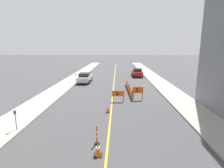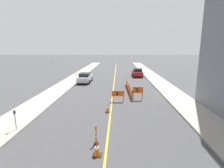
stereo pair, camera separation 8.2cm
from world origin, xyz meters
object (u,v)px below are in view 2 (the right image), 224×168
Objects in this scene: parked_car_curb_near at (85,78)px; parking_meter_far_curb at (76,76)px; delineator_post_rear at (96,136)px; traffic_cone_fourth at (108,108)px; arrow_barricade_primary at (118,94)px; traffic_cone_third at (97,150)px; parking_meter_near_curb at (15,116)px; arrow_barricade_secondary at (138,91)px; parked_car_curb_mid at (137,72)px.

parking_meter_far_curb is (-1.51, 0.29, 0.26)m from parked_car_curb_near.
parking_meter_far_curb is at bearing 106.64° from delineator_post_rear.
traffic_cone_fourth is 3.28m from arrow_barricade_primary.
parking_meter_far_curb reaches higher than traffic_cone_third.
parking_meter_near_curb is (-5.94, -3.76, 0.76)m from traffic_cone_fourth.
arrow_barricade_secondary is 15.96m from parked_car_curb_mid.
delineator_post_rear is at bearing 99.28° from traffic_cone_third.
parked_car_curb_near is (-4.43, 13.20, 0.45)m from traffic_cone_fourth.
traffic_cone_third is at bearing -91.71° from traffic_cone_fourth.
traffic_cone_fourth is at bearing -66.23° from parking_meter_far_curb.
parking_meter_far_curb reaches higher than arrow_barricade_primary.
parked_car_curb_near reaches higher than parking_meter_near_curb.
parked_car_curb_mid is (1.66, 15.88, -0.23)m from arrow_barricade_secondary.
delineator_post_rear is 25.36m from parked_car_curb_mid.
delineator_post_rear is 18.79m from parked_car_curb_near.
delineator_post_rear is at bearing -101.72° from parked_car_curb_mid.
traffic_cone_fourth is 0.50× the size of arrow_barricade_secondary.
arrow_barricade_primary is at bearing 81.17° from delineator_post_rear.
arrow_barricade_secondary is at bearing 72.34° from traffic_cone_third.
parked_car_curb_mid is (4.88, 25.97, 0.47)m from traffic_cone_third.
traffic_cone_third is 0.59× the size of delineator_post_rear.
delineator_post_rear is 5.77m from parking_meter_near_curb.
traffic_cone_third is 19.92m from parked_car_curb_near.
traffic_cone_third is 26.43m from parked_car_curb_mid.
parked_car_curb_mid reaches higher than parking_meter_far_curb.
parked_car_curb_near is at bearing 108.56° from traffic_cone_fourth.
parking_meter_far_curb is at bearing 90.00° from parking_meter_near_curb.
parked_car_curb_mid reaches higher than delineator_post_rear.
arrow_barricade_primary is 17.01m from parked_car_curb_mid.
arrow_barricade_primary is at bearing -60.67° from parked_car_curb_near.
delineator_post_rear is 8.37m from arrow_barricade_primary.
traffic_cone_fourth is at bearing -103.59° from parked_car_curb_mid.
parking_meter_near_curb is (-1.51, -16.96, 0.31)m from parked_car_curb_near.
parked_car_curb_near is at bearing -10.75° from parking_meter_far_curb.
traffic_cone_fourth is 0.62× the size of delineator_post_rear.
traffic_cone_fourth is 20.26m from parked_car_curb_mid.
traffic_cone_third is 0.15× the size of parked_car_curb_near.
parked_car_curb_near is at bearing 124.40° from arrow_barricade_secondary.
traffic_cone_fourth is at bearing -132.42° from arrow_barricade_secondary.
parked_car_curb_near reaches higher than traffic_cone_fourth.
parking_meter_near_curb is (-8.97, -7.59, 0.08)m from arrow_barricade_secondary.
parking_meter_near_curb is (-6.85, -6.88, 0.28)m from arrow_barricade_primary.
parked_car_curb_mid reaches higher than traffic_cone_third.
delineator_post_rear is 0.88× the size of arrow_barricade_primary.
parked_car_curb_mid is at bearing 36.91° from parked_car_curb_near.
parking_meter_near_curb is 1.06× the size of parking_meter_far_curb.
traffic_cone_third is 20.58m from parking_meter_far_curb.
delineator_post_rear is at bearing -94.12° from traffic_cone_fourth.
traffic_cone_fourth is 14.75m from parking_meter_far_curb.
parked_car_curb_near is at bearing 84.92° from parking_meter_near_curb.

